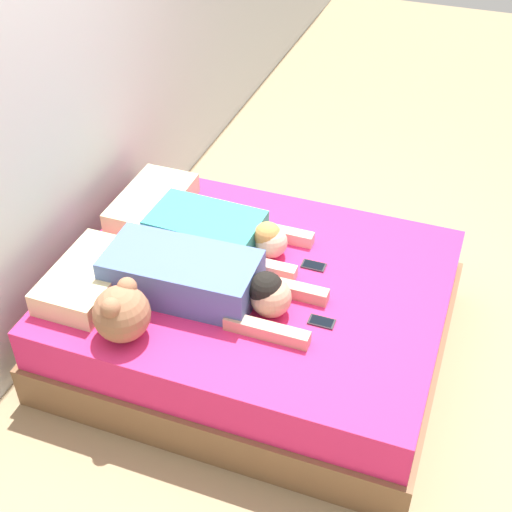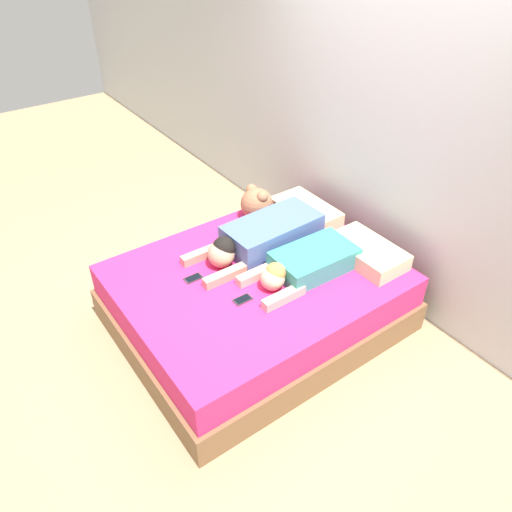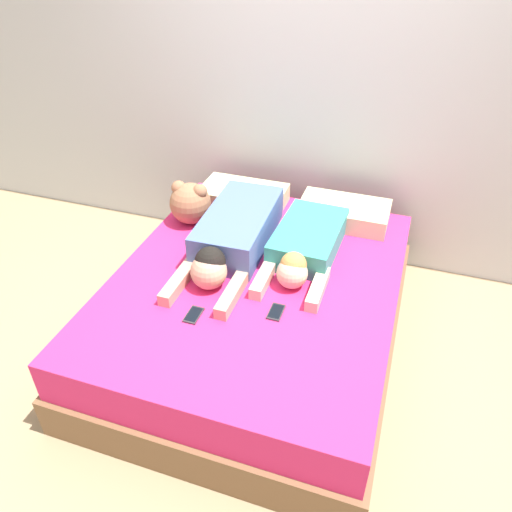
% 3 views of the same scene
% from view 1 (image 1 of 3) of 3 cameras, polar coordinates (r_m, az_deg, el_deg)
% --- Properties ---
extents(ground_plane, '(12.00, 12.00, 0.00)m').
position_cam_1_polar(ground_plane, '(4.11, -0.00, -7.14)').
color(ground_plane, '#9E8460').
extents(wall_back, '(12.00, 0.06, 2.60)m').
position_cam_1_polar(wall_back, '(3.82, -17.02, 11.44)').
color(wall_back, silver).
rests_on(wall_back, ground_plane).
extents(bed, '(1.66, 2.03, 0.50)m').
position_cam_1_polar(bed, '(3.93, -0.00, -4.62)').
color(bed, brown).
rests_on(bed, ground_plane).
extents(pillow_head_left, '(0.59, 0.34, 0.13)m').
position_cam_1_polar(pillow_head_left, '(3.77, -13.20, -1.67)').
color(pillow_head_left, beige).
rests_on(pillow_head_left, bed).
extents(pillow_head_right, '(0.59, 0.34, 0.13)m').
position_cam_1_polar(pillow_head_right, '(4.25, -8.29, 4.22)').
color(pillow_head_right, beige).
rests_on(pillow_head_right, bed).
extents(person_left, '(0.41, 1.12, 0.24)m').
position_cam_1_polar(person_left, '(3.60, -4.43, -1.86)').
color(person_left, '#4C66A5').
rests_on(person_left, bed).
extents(person_right, '(0.39, 0.89, 0.20)m').
position_cam_1_polar(person_right, '(3.95, -2.74, 1.95)').
color(person_right, teal).
rests_on(person_right, bed).
extents(cell_phone_left, '(0.07, 0.13, 0.01)m').
position_cam_1_polar(cell_phone_left, '(3.52, 5.27, -5.26)').
color(cell_phone_left, '#2D2D33').
rests_on(cell_phone_left, bed).
extents(cell_phone_right, '(0.07, 0.13, 0.01)m').
position_cam_1_polar(cell_phone_right, '(3.85, 4.63, -0.77)').
color(cell_phone_right, '#2D2D33').
rests_on(cell_phone_right, bed).
extents(plush_toy, '(0.28, 0.28, 0.29)m').
position_cam_1_polar(plush_toy, '(3.41, -10.71, -4.47)').
color(plush_toy, '#996647').
rests_on(plush_toy, bed).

